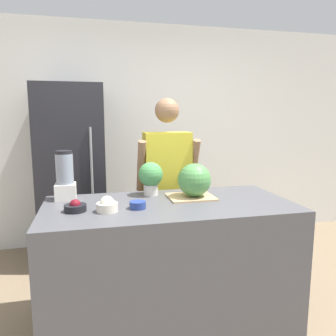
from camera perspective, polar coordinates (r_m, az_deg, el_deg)
The scene contains 11 objects.
wall_back at distance 4.02m, azimuth -5.65°, elevation 5.70°, with size 8.00×0.06×2.60m.
counter_island at distance 2.52m, azimuth 0.23°, elevation -16.21°, with size 1.78×0.85×0.91m.
refrigerator at distance 3.62m, azimuth -16.28°, elevation -1.03°, with size 0.67×0.76×1.85m.
person at distance 3.05m, azimuth -0.16°, elevation -3.52°, with size 0.56×0.27×1.69m.
cutting_board at distance 2.52m, azimuth 4.01°, elevation -5.05°, with size 0.35×0.29×0.01m.
watermelon at distance 2.49m, azimuth 4.62°, elevation -2.10°, with size 0.25×0.25×0.25m.
bowl_cherries at distance 2.25m, azimuth -15.85°, elevation -6.56°, with size 0.14×0.14×0.08m.
bowl_cream at distance 2.19m, azimuth -10.55°, elevation -6.42°, with size 0.14×0.14×0.10m.
bowl_small_blue at distance 2.24m, azimuth -5.30°, elevation -6.43°, with size 0.11×0.11×0.05m.
blender at distance 2.55m, azimuth -17.51°, elevation -1.55°, with size 0.15×0.15×0.37m.
potted_plant at distance 2.58m, azimuth -3.04°, elevation -1.47°, with size 0.19×0.19×0.26m.
Camera 1 is at (-0.53, -1.79, 1.54)m, focal length 35.00 mm.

